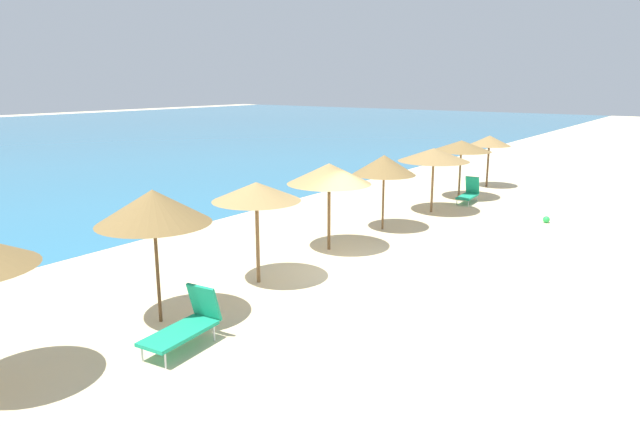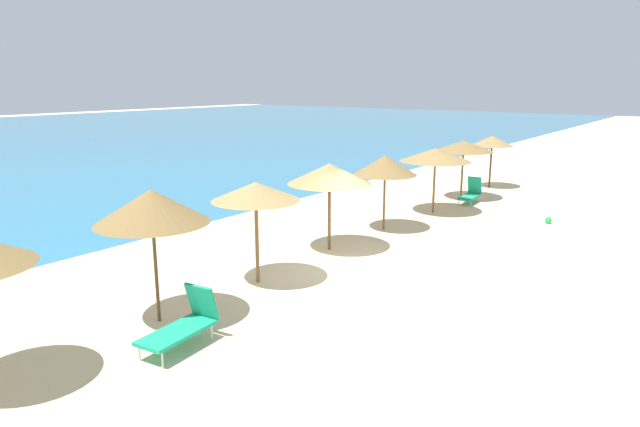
{
  "view_description": "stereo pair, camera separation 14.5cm",
  "coord_description": "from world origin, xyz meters",
  "px_view_note": "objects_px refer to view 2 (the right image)",
  "views": [
    {
      "loc": [
        -12.54,
        -7.7,
        4.93
      ],
      "look_at": [
        -0.04,
        1.35,
        1.33
      ],
      "focal_mm": 32.04,
      "sensor_mm": 36.0,
      "label": 1
    },
    {
      "loc": [
        -12.45,
        -7.82,
        4.93
      ],
      "look_at": [
        -0.04,
        1.35,
        1.33
      ],
      "focal_mm": 32.04,
      "sensor_mm": 36.0,
      "label": 2
    }
  ],
  "objects_px": {
    "beach_umbrella_5": "(329,174)",
    "beach_umbrella_6": "(385,165)",
    "lounge_chair_0": "(471,193)",
    "beach_ball": "(548,220)",
    "beach_umbrella_8": "(464,146)",
    "beach_umbrella_9": "(492,141)",
    "beach_umbrella_3": "(152,207)",
    "lounge_chair_1": "(184,323)",
    "beach_umbrella_7": "(435,155)",
    "beach_umbrella_4": "(256,192)"
  },
  "relations": [
    {
      "from": "beach_umbrella_3",
      "to": "beach_umbrella_8",
      "type": "height_order",
      "value": "beach_umbrella_3"
    },
    {
      "from": "beach_umbrella_7",
      "to": "lounge_chair_0",
      "type": "xyz_separation_m",
      "value": [
        2.61,
        -0.46,
        -1.82
      ]
    },
    {
      "from": "beach_umbrella_5",
      "to": "beach_umbrella_9",
      "type": "height_order",
      "value": "beach_umbrella_5"
    },
    {
      "from": "beach_umbrella_6",
      "to": "beach_ball",
      "type": "distance_m",
      "value": 6.34
    },
    {
      "from": "beach_umbrella_4",
      "to": "beach_umbrella_6",
      "type": "distance_m",
      "value": 6.41
    },
    {
      "from": "beach_umbrella_9",
      "to": "lounge_chair_1",
      "type": "relative_size",
      "value": 1.45
    },
    {
      "from": "beach_ball",
      "to": "beach_umbrella_8",
      "type": "bearing_deg",
      "value": 61.24
    },
    {
      "from": "beach_umbrella_4",
      "to": "beach_umbrella_7",
      "type": "xyz_separation_m",
      "value": [
        9.78,
        -0.12,
        -0.09
      ]
    },
    {
      "from": "beach_umbrella_4",
      "to": "beach_umbrella_8",
      "type": "xyz_separation_m",
      "value": [
        12.94,
        0.08,
        -0.06
      ]
    },
    {
      "from": "beach_umbrella_9",
      "to": "beach_umbrella_4",
      "type": "bearing_deg",
      "value": -179.77
    },
    {
      "from": "beach_ball",
      "to": "beach_umbrella_4",
      "type": "bearing_deg",
      "value": 158.5
    },
    {
      "from": "beach_umbrella_7",
      "to": "beach_ball",
      "type": "xyz_separation_m",
      "value": [
        0.82,
        -4.06,
        -2.09
      ]
    },
    {
      "from": "beach_umbrella_9",
      "to": "lounge_chair_1",
      "type": "xyz_separation_m",
      "value": [
        -19.72,
        -1.36,
        -1.73
      ]
    },
    {
      "from": "beach_umbrella_8",
      "to": "beach_ball",
      "type": "height_order",
      "value": "beach_umbrella_8"
    },
    {
      "from": "beach_umbrella_3",
      "to": "beach_umbrella_9",
      "type": "xyz_separation_m",
      "value": [
        19.26,
        0.01,
        -0.27
      ]
    },
    {
      "from": "beach_umbrella_6",
      "to": "beach_umbrella_5",
      "type": "bearing_deg",
      "value": 178.02
    },
    {
      "from": "beach_umbrella_4",
      "to": "beach_umbrella_5",
      "type": "xyz_separation_m",
      "value": [
        3.37,
        0.21,
        -0.01
      ]
    },
    {
      "from": "beach_umbrella_5",
      "to": "beach_umbrella_6",
      "type": "distance_m",
      "value": 3.04
    },
    {
      "from": "beach_umbrella_5",
      "to": "beach_umbrella_8",
      "type": "height_order",
      "value": "beach_umbrella_5"
    },
    {
      "from": "beach_umbrella_3",
      "to": "beach_umbrella_9",
      "type": "distance_m",
      "value": 19.27
    },
    {
      "from": "lounge_chair_1",
      "to": "beach_umbrella_6",
      "type": "bearing_deg",
      "value": -87.83
    },
    {
      "from": "beach_umbrella_4",
      "to": "beach_umbrella_3",
      "type": "bearing_deg",
      "value": 178.95
    },
    {
      "from": "beach_umbrella_7",
      "to": "beach_umbrella_6",
      "type": "bearing_deg",
      "value": 176.22
    },
    {
      "from": "beach_umbrella_9",
      "to": "beach_ball",
      "type": "xyz_separation_m",
      "value": [
        -5.66,
        -4.24,
        -2.07
      ]
    },
    {
      "from": "beach_umbrella_5",
      "to": "beach_umbrella_6",
      "type": "xyz_separation_m",
      "value": [
        3.03,
        -0.1,
        -0.09
      ]
    },
    {
      "from": "beach_umbrella_6",
      "to": "beach_umbrella_3",
      "type": "bearing_deg",
      "value": -179.69
    },
    {
      "from": "beach_umbrella_8",
      "to": "beach_umbrella_3",
      "type": "bearing_deg",
      "value": -179.89
    },
    {
      "from": "beach_umbrella_8",
      "to": "lounge_chair_0",
      "type": "bearing_deg",
      "value": -129.68
    },
    {
      "from": "beach_umbrella_3",
      "to": "lounge_chair_1",
      "type": "relative_size",
      "value": 1.68
    },
    {
      "from": "beach_umbrella_9",
      "to": "lounge_chair_0",
      "type": "height_order",
      "value": "beach_umbrella_9"
    },
    {
      "from": "beach_umbrella_5",
      "to": "lounge_chair_1",
      "type": "bearing_deg",
      "value": -167.6
    },
    {
      "from": "beach_umbrella_6",
      "to": "beach_umbrella_8",
      "type": "relative_size",
      "value": 1.01
    },
    {
      "from": "beach_umbrella_8",
      "to": "beach_ball",
      "type": "xyz_separation_m",
      "value": [
        -2.34,
        -4.26,
        -2.13
      ]
    },
    {
      "from": "beach_umbrella_3",
      "to": "beach_umbrella_7",
      "type": "distance_m",
      "value": 12.78
    },
    {
      "from": "beach_umbrella_3",
      "to": "lounge_chair_0",
      "type": "relative_size",
      "value": 1.88
    },
    {
      "from": "beach_umbrella_4",
      "to": "beach_umbrella_6",
      "type": "bearing_deg",
      "value": 0.94
    },
    {
      "from": "lounge_chair_0",
      "to": "beach_ball",
      "type": "bearing_deg",
      "value": 149.0
    },
    {
      "from": "beach_umbrella_7",
      "to": "lounge_chair_1",
      "type": "bearing_deg",
      "value": -174.93
    },
    {
      "from": "beach_umbrella_7",
      "to": "beach_umbrella_5",
      "type": "bearing_deg",
      "value": 177.07
    },
    {
      "from": "beach_umbrella_4",
      "to": "lounge_chair_0",
      "type": "xyz_separation_m",
      "value": [
        12.39,
        -0.58,
        -1.91
      ]
    },
    {
      "from": "lounge_chair_0",
      "to": "beach_umbrella_3",
      "type": "bearing_deg",
      "value": 83.07
    },
    {
      "from": "beach_umbrella_5",
      "to": "lounge_chair_0",
      "type": "distance_m",
      "value": 9.25
    },
    {
      "from": "lounge_chair_0",
      "to": "beach_ball",
      "type": "relative_size",
      "value": 6.24
    },
    {
      "from": "beach_umbrella_4",
      "to": "beach_umbrella_6",
      "type": "height_order",
      "value": "beach_umbrella_4"
    },
    {
      "from": "beach_umbrella_8",
      "to": "beach_umbrella_9",
      "type": "bearing_deg",
      "value": -0.34
    },
    {
      "from": "beach_umbrella_3",
      "to": "beach_umbrella_8",
      "type": "xyz_separation_m",
      "value": [
        15.94,
        0.03,
        -0.22
      ]
    },
    {
      "from": "beach_umbrella_9",
      "to": "lounge_chair_0",
      "type": "relative_size",
      "value": 1.62
    },
    {
      "from": "beach_umbrella_6",
      "to": "lounge_chair_1",
      "type": "distance_m",
      "value": 10.11
    },
    {
      "from": "beach_umbrella_8",
      "to": "beach_umbrella_9",
      "type": "xyz_separation_m",
      "value": [
        3.32,
        -0.02,
        -0.06
      ]
    },
    {
      "from": "beach_umbrella_3",
      "to": "beach_umbrella_5",
      "type": "relative_size",
      "value": 1.08
    }
  ]
}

